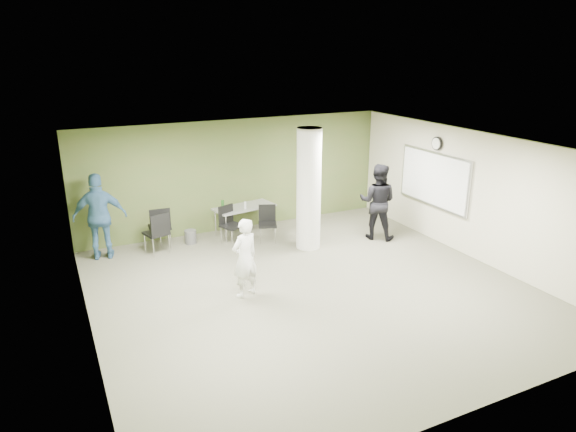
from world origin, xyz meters
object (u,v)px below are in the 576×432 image
chair_back_left (160,224)px  man_black (378,202)px  folding_table (244,208)px  man_blue (100,217)px  woman_white (245,258)px

chair_back_left → man_black: 5.18m
folding_table → man_black: man_black is taller
man_black → man_blue: (-6.18, 1.59, 0.04)m
chair_back_left → woman_white: (0.89, -3.14, 0.19)m
folding_table → woman_white: size_ratio=1.05×
folding_table → chair_back_left: bearing=170.4°
man_black → man_blue: man_blue is taller
chair_back_left → woman_white: woman_white is taller
woman_white → man_blue: size_ratio=0.79×
woman_white → man_black: size_ratio=0.82×
chair_back_left → woman_white: 3.27m
folding_table → man_blue: (-3.37, -0.07, 0.29)m
woman_white → man_blue: (-2.17, 3.08, 0.20)m
folding_table → woman_white: (-1.20, -3.15, 0.09)m
chair_back_left → woman_white: bearing=110.0°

